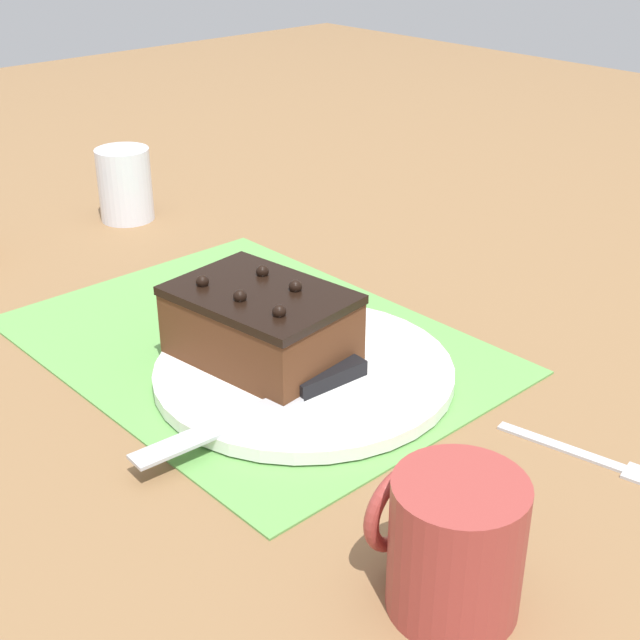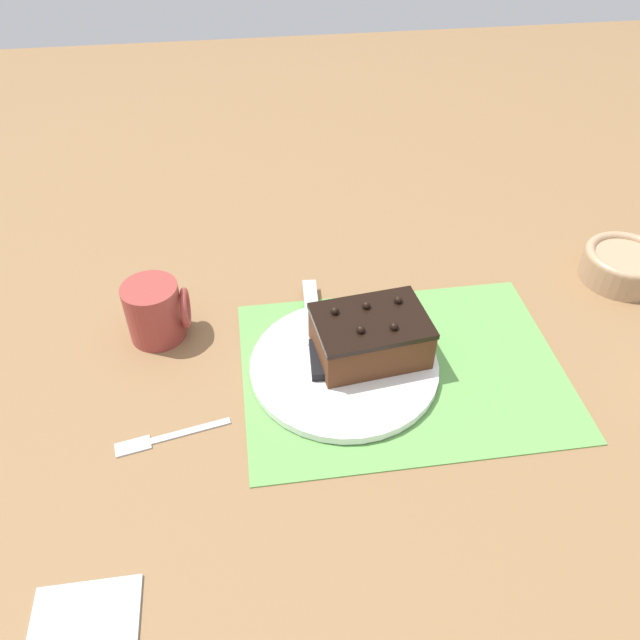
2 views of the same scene
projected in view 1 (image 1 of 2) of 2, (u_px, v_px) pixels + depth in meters
ground_plane at (253, 346)px, 0.87m from camera, size 3.00×3.00×0.00m
placemat_woven at (253, 344)px, 0.87m from camera, size 0.46×0.34×0.00m
cake_plate at (304, 371)px, 0.80m from camera, size 0.27×0.27×0.01m
chocolate_cake at (261, 324)px, 0.80m from camera, size 0.17×0.13×0.08m
serving_knife at (294, 393)px, 0.75m from camera, size 0.04×0.23×0.01m
drinking_glass at (125, 185)px, 1.17m from camera, size 0.07×0.07×0.10m
coffee_mug at (453, 544)px, 0.54m from camera, size 0.09×0.08×0.09m
dessert_fork at (604, 461)px, 0.69m from camera, size 0.15×0.05×0.01m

